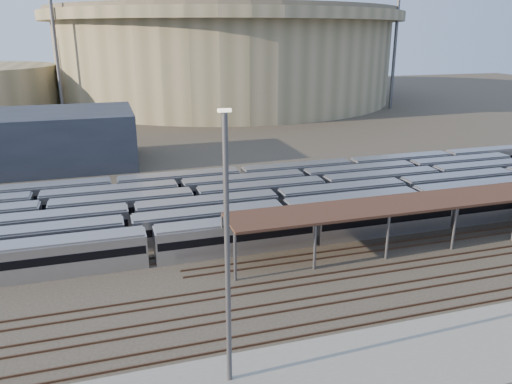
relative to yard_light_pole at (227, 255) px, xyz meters
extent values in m
plane|color=#383026|center=(12.28, 13.28, -9.91)|extent=(420.00, 420.00, 0.00)
cube|color=gray|center=(7.28, -1.72, -9.81)|extent=(50.00, 9.00, 0.20)
cube|color=#AEAEB2|center=(15.45, 21.28, -8.11)|extent=(112.00, 2.90, 3.60)
cube|color=#AEAEB2|center=(13.39, 25.48, -8.11)|extent=(112.00, 2.90, 3.60)
cube|color=#AEAEB2|center=(14.10, 29.68, -8.11)|extent=(112.00, 2.90, 3.60)
cube|color=#AEAEB2|center=(3.83, 33.88, -8.11)|extent=(112.00, 2.90, 3.60)
cube|color=#AEAEB2|center=(2.44, 38.08, -8.11)|extent=(112.00, 2.90, 3.60)
cube|color=#AEAEB2|center=(12.48, 42.28, -8.11)|extent=(112.00, 2.90, 3.60)
cylinder|color=#4F4F54|center=(4.28, 14.58, -7.41)|extent=(0.30, 0.30, 5.00)
cylinder|color=#4F4F54|center=(4.28, 19.98, -7.41)|extent=(0.30, 0.30, 5.00)
cylinder|color=#4F4F54|center=(12.85, 14.58, -7.41)|extent=(0.30, 0.30, 5.00)
cylinder|color=#4F4F54|center=(12.85, 19.98, -7.41)|extent=(0.30, 0.30, 5.00)
cylinder|color=#4F4F54|center=(21.42, 14.58, -7.41)|extent=(0.30, 0.30, 5.00)
cylinder|color=#4F4F54|center=(21.42, 19.98, -7.41)|extent=(0.30, 0.30, 5.00)
cylinder|color=#4F4F54|center=(29.99, 14.58, -7.41)|extent=(0.30, 0.30, 5.00)
cylinder|color=#4F4F54|center=(29.99, 19.98, -7.41)|extent=(0.30, 0.30, 5.00)
cylinder|color=#4F4F54|center=(38.56, 19.98, -7.41)|extent=(0.30, 0.30, 5.00)
cube|color=#312014|center=(34.28, 17.28, -4.76)|extent=(60.00, 6.00, 0.30)
cube|color=#4C3323|center=(12.28, 11.53, -9.82)|extent=(170.00, 0.12, 0.18)
cube|color=#4C3323|center=(12.28, 13.03, -9.82)|extent=(170.00, 0.12, 0.18)
cube|color=#4C3323|center=(12.28, 7.53, -9.82)|extent=(170.00, 0.12, 0.18)
cube|color=#4C3323|center=(12.28, 9.03, -9.82)|extent=(170.00, 0.12, 0.18)
cube|color=#4C3323|center=(12.28, 3.53, -9.82)|extent=(170.00, 0.12, 0.18)
cube|color=#4C3323|center=(12.28, 5.03, -9.82)|extent=(170.00, 0.12, 0.18)
cylinder|color=gray|center=(37.28, 153.28, 4.09)|extent=(116.00, 116.00, 28.00)
cylinder|color=gray|center=(37.28, 153.28, 19.59)|extent=(124.00, 124.00, 3.00)
cylinder|color=brown|center=(37.28, 153.28, 21.84)|extent=(120.00, 120.00, 1.50)
cube|color=#1E232D|center=(-22.72, 68.28, -4.91)|extent=(42.00, 20.00, 10.00)
cylinder|color=#4F4F54|center=(-17.72, 123.28, 8.09)|extent=(1.00, 1.00, 36.00)
cylinder|color=#4F4F54|center=(82.28, 113.28, 8.09)|extent=(1.00, 1.00, 36.00)
cylinder|color=#4F4F54|center=(2.28, 173.28, 8.09)|extent=(1.00, 1.00, 36.00)
cylinder|color=#4F4F54|center=(0.00, 0.00, -0.18)|extent=(0.36, 0.36, 19.06)
cube|color=#FFF2CC|center=(0.00, 0.00, 9.45)|extent=(0.80, 0.31, 0.20)
camera|label=1|loc=(-6.95, -29.03, 13.93)|focal=35.00mm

